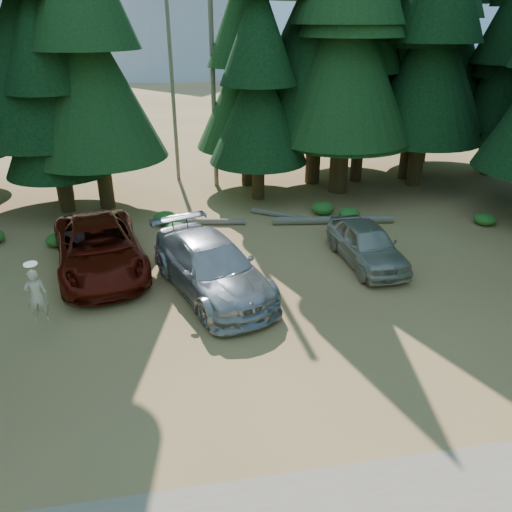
% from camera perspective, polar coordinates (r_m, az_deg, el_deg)
% --- Properties ---
extents(ground, '(160.00, 160.00, 0.00)m').
position_cam_1_polar(ground, '(14.35, -1.93, -9.45)').
color(ground, '#9F6B43').
rests_on(ground, ground).
extents(forest_belt_north, '(36.00, 7.00, 22.00)m').
position_cam_1_polar(forest_belt_north, '(27.94, -6.27, 8.27)').
color(forest_belt_north, black).
rests_on(forest_belt_north, ground).
extents(snag_front, '(0.24, 0.24, 12.00)m').
position_cam_1_polar(snag_front, '(26.36, -4.99, 20.62)').
color(snag_front, '#696254').
rests_on(snag_front, ground).
extents(snag_back, '(0.20, 0.20, 10.00)m').
position_cam_1_polar(snag_back, '(27.85, -9.53, 18.57)').
color(snag_back, '#696254').
rests_on(snag_back, ground).
extents(red_pickup, '(4.07, 6.68, 1.73)m').
position_cam_1_polar(red_pickup, '(18.54, -17.48, 0.90)').
color(red_pickup, '#611108').
rests_on(red_pickup, ground).
extents(silver_minivan_center, '(4.34, 6.53, 1.76)m').
position_cam_1_polar(silver_minivan_center, '(16.37, -5.11, -1.24)').
color(silver_minivan_center, '#A6A8AE').
rests_on(silver_minivan_center, ground).
extents(silver_minivan_right, '(2.06, 4.53, 1.51)m').
position_cam_1_polar(silver_minivan_right, '(18.72, 12.53, 1.38)').
color(silver_minivan_right, '#ACA899').
rests_on(silver_minivan_right, ground).
extents(frisbee_player, '(0.65, 0.48, 1.79)m').
position_cam_1_polar(frisbee_player, '(15.16, -23.79, -4.14)').
color(frisbee_player, beige).
rests_on(frisbee_player, ground).
extents(log_left, '(3.65, 0.87, 0.26)m').
position_cam_1_polar(log_left, '(22.10, -6.04, 3.92)').
color(log_left, '#696254').
rests_on(log_left, ground).
extents(log_mid, '(2.69, 2.04, 0.26)m').
position_cam_1_polar(log_mid, '(22.77, 3.08, 4.68)').
color(log_mid, '#696254').
rests_on(log_mid, ground).
extents(log_right, '(5.32, 0.99, 0.34)m').
position_cam_1_polar(log_right, '(22.33, 8.80, 4.09)').
color(log_right, '#696254').
rests_on(log_right, ground).
extents(shrub_left, '(0.89, 0.89, 0.49)m').
position_cam_1_polar(shrub_left, '(21.41, -21.79, 1.74)').
color(shrub_left, '#27601C').
rests_on(shrub_left, ground).
extents(shrub_center_left, '(1.05, 1.05, 0.58)m').
position_cam_1_polar(shrub_center_left, '(20.95, -9.16, 2.94)').
color(shrub_center_left, '#27601C').
rests_on(shrub_center_left, ground).
extents(shrub_center_right, '(1.03, 1.03, 0.57)m').
position_cam_1_polar(shrub_center_right, '(22.32, -10.34, 4.27)').
color(shrub_center_right, '#27601C').
rests_on(shrub_center_right, ground).
extents(shrub_right, '(1.03, 1.03, 0.57)m').
position_cam_1_polar(shrub_right, '(23.38, 7.62, 5.45)').
color(shrub_right, '#27601C').
rests_on(shrub_right, ground).
extents(shrub_far_right, '(0.97, 0.97, 0.53)m').
position_cam_1_polar(shrub_far_right, '(22.90, 10.61, 4.75)').
color(shrub_far_right, '#27601C').
rests_on(shrub_far_right, ground).
extents(shrub_edge_east, '(0.91, 0.91, 0.50)m').
position_cam_1_polar(shrub_edge_east, '(24.14, 24.67, 3.86)').
color(shrub_edge_east, '#27601C').
rests_on(shrub_edge_east, ground).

